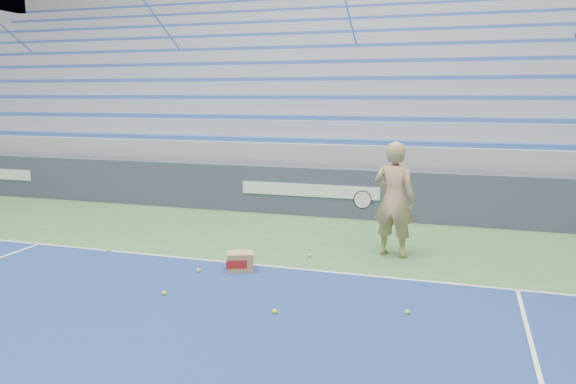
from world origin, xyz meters
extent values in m
cube|color=white|center=(0.00, 11.88, 0.01)|extent=(10.97, 0.05, 0.00)
cube|color=#363D52|center=(0.00, 15.88, 0.55)|extent=(30.00, 0.30, 1.10)
cube|color=white|center=(0.00, 15.72, 0.60)|extent=(3.20, 0.02, 0.28)
cube|color=#999CA1|center=(0.00, 20.43, 0.55)|extent=(30.00, 8.50, 1.10)
cube|color=#999CA1|center=(0.00, 20.43, 1.35)|extent=(30.00, 8.50, 0.50)
cube|color=#3056AF|center=(0.00, 16.56, 1.66)|extent=(29.60, 0.42, 0.11)
cube|color=#999CA1|center=(0.00, 20.86, 1.85)|extent=(30.00, 7.65, 0.50)
cube|color=#3056AF|center=(0.00, 17.41, 2.16)|extent=(29.60, 0.42, 0.11)
cube|color=#999CA1|center=(0.00, 21.28, 2.35)|extent=(30.00, 6.80, 0.50)
cube|color=#3056AF|center=(0.00, 18.26, 2.66)|extent=(29.60, 0.42, 0.11)
cube|color=#999CA1|center=(0.00, 21.71, 2.85)|extent=(30.00, 5.95, 0.50)
cube|color=#3056AF|center=(0.00, 19.11, 3.16)|extent=(29.60, 0.42, 0.11)
cube|color=#999CA1|center=(0.00, 22.13, 3.35)|extent=(30.00, 5.10, 0.50)
cube|color=#3056AF|center=(0.00, 19.96, 3.66)|extent=(29.60, 0.42, 0.11)
cube|color=#999CA1|center=(0.00, 22.56, 3.85)|extent=(30.00, 4.25, 0.50)
cube|color=#3056AF|center=(0.00, 20.81, 4.15)|extent=(29.60, 0.42, 0.11)
cube|color=#999CA1|center=(0.00, 22.98, 4.35)|extent=(30.00, 3.40, 0.50)
cube|color=#3056AF|center=(0.00, 21.66, 4.65)|extent=(29.60, 0.42, 0.11)
cube|color=#999CA1|center=(0.00, 23.41, 4.85)|extent=(30.00, 2.55, 0.50)
cube|color=#3056AF|center=(0.00, 22.51, 5.15)|extent=(29.60, 0.42, 0.11)
cube|color=#999CA1|center=(0.00, 23.84, 5.35)|extent=(30.00, 1.70, 0.50)
cube|color=#3056AF|center=(0.00, 23.36, 5.65)|extent=(29.60, 0.42, 0.11)
cube|color=#999CA1|center=(0.00, 24.26, 5.85)|extent=(30.00, 0.85, 0.50)
cube|color=#999CA1|center=(0.00, 24.98, 3.65)|extent=(31.00, 0.40, 7.30)
cylinder|color=#3872C5|center=(-12.00, 20.43, 4.60)|extent=(0.05, 8.53, 5.04)
cylinder|color=#3872C5|center=(-6.00, 20.43, 4.60)|extent=(0.05, 8.53, 5.04)
cylinder|color=#3872C5|center=(0.00, 20.43, 4.60)|extent=(0.05, 8.53, 5.04)
imported|color=tan|center=(2.21, 13.13, 0.98)|extent=(0.80, 0.61, 1.97)
cylinder|color=black|center=(1.86, 12.88, 0.95)|extent=(0.12, 0.27, 0.08)
cylinder|color=beige|center=(1.76, 12.60, 1.05)|extent=(0.29, 0.16, 0.28)
torus|color=black|center=(1.76, 12.60, 1.05)|extent=(0.31, 0.18, 0.30)
cube|color=#AA8552|center=(0.04, 11.54, 0.15)|extent=(0.49, 0.43, 0.30)
cube|color=#B21E19|center=(0.04, 11.39, 0.15)|extent=(0.30, 0.13, 0.14)
sphere|color=#CFEA2F|center=(-0.08, 12.35, 0.03)|extent=(0.07, 0.07, 0.07)
sphere|color=#CFEA2F|center=(-0.56, 11.28, 0.03)|extent=(0.07, 0.07, 0.07)
sphere|color=#CFEA2F|center=(1.11, 10.04, 0.03)|extent=(0.07, 0.07, 0.07)
sphere|color=#CFEA2F|center=(-0.55, 10.21, 0.03)|extent=(0.07, 0.07, 0.07)
sphere|color=#CFEA2F|center=(2.72, 10.53, 0.03)|extent=(0.07, 0.07, 0.07)
sphere|color=#CFEA2F|center=(0.87, 12.61, 0.03)|extent=(0.07, 0.07, 0.07)
sphere|color=#CFEA2F|center=(-2.58, 11.84, 0.03)|extent=(0.07, 0.07, 0.07)
camera|label=1|loc=(3.29, 3.69, 2.75)|focal=35.00mm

